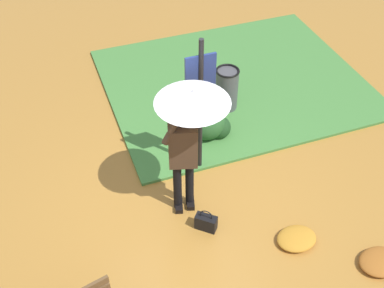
# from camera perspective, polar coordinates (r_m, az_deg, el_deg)

# --- Properties ---
(ground_plane) EXTENTS (18.00, 18.00, 0.00)m
(ground_plane) POSITION_cam_1_polar(r_m,az_deg,el_deg) (7.15, -0.16, -7.60)
(ground_plane) COLOR #B27A33
(grass_verge) EXTENTS (4.80, 4.00, 0.05)m
(grass_verge) POSITION_cam_1_polar(r_m,az_deg,el_deg) (9.49, 4.96, 7.25)
(grass_verge) COLOR #47843D
(grass_verge) RESTS_ON ground_plane
(person_with_umbrella) EXTENTS (0.96, 0.96, 2.04)m
(person_with_umbrella) POSITION_cam_1_polar(r_m,az_deg,el_deg) (6.13, -0.45, 2.59)
(person_with_umbrella) COLOR black
(person_with_umbrella) RESTS_ON ground_plane
(info_sign_post) EXTENTS (0.44, 0.07, 2.30)m
(info_sign_post) POSITION_cam_1_polar(r_m,az_deg,el_deg) (6.79, 0.99, 6.00)
(info_sign_post) COLOR black
(info_sign_post) RESTS_ON ground_plane
(handbag) EXTENTS (0.32, 0.30, 0.37)m
(handbag) POSITION_cam_1_polar(r_m,az_deg,el_deg) (6.83, 1.65, -9.16)
(handbag) COLOR black
(handbag) RESTS_ON ground_plane
(trash_bin) EXTENTS (0.42, 0.42, 0.83)m
(trash_bin) POSITION_cam_1_polar(r_m,az_deg,el_deg) (8.61, 4.07, 6.36)
(trash_bin) COLOR #4C4C51
(trash_bin) RESTS_ON ground_plane
(shrub_cluster) EXTENTS (0.71, 0.65, 0.58)m
(shrub_cluster) POSITION_cam_1_polar(r_m,az_deg,el_deg) (8.10, 1.99, 2.47)
(shrub_cluster) COLOR #285628
(shrub_cluster) RESTS_ON ground_plane
(leaf_pile_by_bench) EXTENTS (0.56, 0.44, 0.12)m
(leaf_pile_by_bench) POSITION_cam_1_polar(r_m,az_deg,el_deg) (6.89, 12.16, -10.77)
(leaf_pile_by_bench) COLOR #C68428
(leaf_pile_by_bench) RESTS_ON ground_plane
(leaf_pile_far_path) EXTENTS (0.58, 0.47, 0.13)m
(leaf_pile_far_path) POSITION_cam_1_polar(r_m,az_deg,el_deg) (6.98, 21.21, -12.74)
(leaf_pile_far_path) COLOR #A86023
(leaf_pile_far_path) RESTS_ON ground_plane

